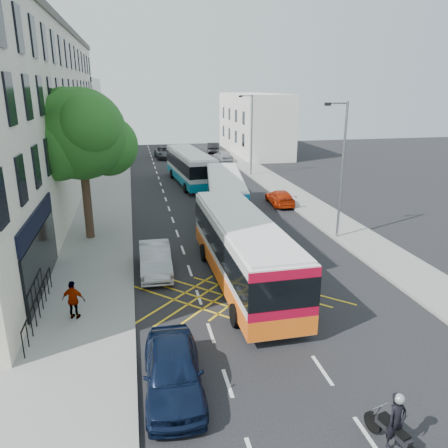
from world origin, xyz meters
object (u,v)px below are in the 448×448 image
street_tree (81,135)px  lamp_near (341,164)px  bus_mid (225,194)px  red_hatchback (280,197)px  lamp_far (251,131)px  pedestrian_far (74,300)px  motorbike (395,424)px  bus_far (190,167)px  parked_car_silver (155,259)px  distant_car_grey (165,153)px  bus_near (243,249)px  parked_car_blue (173,370)px  distant_car_dark (213,147)px  distant_car_silver (223,156)px

street_tree → lamp_near: bearing=-11.4°
bus_mid → red_hatchback: bearing=30.8°
lamp_far → lamp_near: bearing=-90.0°
pedestrian_far → motorbike: bearing=152.6°
bus_far → pedestrian_far: size_ratio=7.07×
lamp_near → red_hatchback: 9.35m
motorbike → parked_car_silver: (-5.29, 12.60, -0.09)m
bus_far → distant_car_grey: bearing=88.9°
bus_near → distant_car_grey: bearing=90.1°
distant_car_grey → motorbike: bearing=-92.0°
street_tree → red_hatchback: 16.08m
bus_near → parked_car_silver: (-3.97, 2.05, -0.97)m
parked_car_blue → distant_car_dark: size_ratio=1.03×
motorbike → distant_car_silver: 45.18m
parked_car_silver → bus_far: bearing=78.2°
lamp_far → parked_car_silver: size_ratio=1.85×
lamp_near → red_hatchback: bearing=94.7°
distant_car_silver → distant_car_dark: size_ratio=1.00×
bus_mid → pedestrian_far: bearing=-114.8°
distant_car_silver → distant_car_grey: bearing=-36.0°
street_tree → lamp_near: (14.71, -2.97, -1.68)m
motorbike → parked_car_silver: size_ratio=0.44×
distant_car_dark → street_tree: bearing=74.8°
distant_car_grey → lamp_near: bearing=-81.4°
bus_far → parked_car_blue: 30.01m
bus_far → motorbike: bearing=-93.7°
lamp_near → distant_car_silver: bearing=91.7°
lamp_far → bus_mid: bearing=-112.2°
lamp_far → red_hatchback: bearing=-93.4°
parked_car_blue → pedestrian_far: size_ratio=2.76×
red_hatchback → distant_car_dark: distant_car_dark is taller
distant_car_silver → parked_car_blue: bearing=72.6°
bus_mid → parked_car_blue: size_ratio=2.46×
street_tree → pedestrian_far: size_ratio=5.56×
bus_far → distant_car_dark: (5.87, 19.79, -0.93)m
lamp_far → bus_far: size_ratio=0.71×
lamp_far → motorbike: bearing=-99.3°
parked_car_silver → parked_car_blue: bearing=-89.3°
distant_car_silver → street_tree: bearing=58.9°
motorbike → distant_car_dark: 53.12m
lamp_far → distant_car_silver: lamp_far is taller
street_tree → lamp_near: street_tree is taller
motorbike → bus_near: bearing=82.9°
lamp_near → bus_mid: (-5.53, 6.46, -3.07)m
lamp_near → parked_car_blue: lamp_near is taller
bus_near → red_hatchback: 14.81m
distant_car_silver → pedestrian_far: (-13.63, -36.50, 0.22)m
lamp_far → bus_far: lamp_far is taller
lamp_near → distant_car_silver: (-0.88, 29.47, -3.89)m
parked_car_silver → distant_car_silver: size_ratio=1.02×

